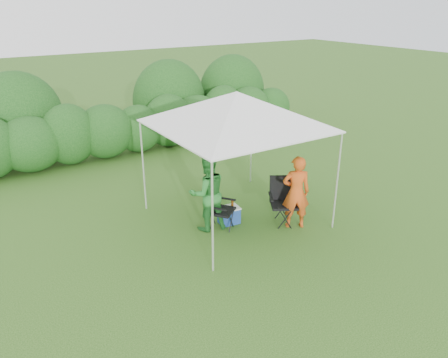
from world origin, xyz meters
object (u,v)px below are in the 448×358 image
canopy (237,109)px  cooler (229,215)px  woman (208,193)px  chair_right (284,197)px  man (296,192)px  chair_left (218,205)px

canopy → cooler: 2.29m
canopy → woman: bearing=-173.1°
chair_right → man: (0.07, -0.31, 0.22)m
chair_right → cooler: size_ratio=2.13×
canopy → woman: 1.81m
man → woman: (-1.61, 0.92, 0.03)m
chair_right → cooler: (-1.04, 0.57, -0.39)m
chair_right → chair_left: bearing=-170.9°
canopy → man: canopy is taller
woman → cooler: (0.50, -0.04, -0.64)m
man → woman: woman is taller
chair_right → chair_left: 1.44m
canopy → chair_left: bearing=-162.9°
canopy → chair_right: bearing=-42.3°
cooler → woman: bearing=-178.5°
canopy → cooler: bearing=-152.7°
chair_left → man: 1.66m
chair_left → woman: size_ratio=0.55×
chair_right → woman: 1.68m
cooler → canopy: bearing=33.6°
chair_left → woman: (-0.21, 0.08, 0.31)m
chair_right → canopy: bearing=168.5°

